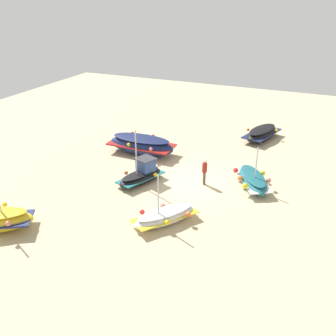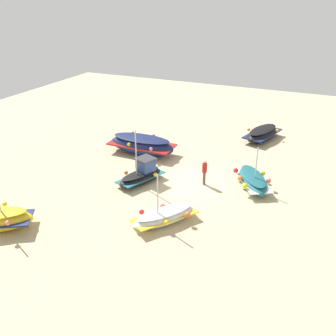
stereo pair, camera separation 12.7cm
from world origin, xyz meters
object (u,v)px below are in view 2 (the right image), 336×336
Objects in this scene: fishing_boat_0 at (142,144)px; fishing_boat_2 at (253,180)px; fishing_boat_3 at (262,134)px; fishing_boat_1 at (142,175)px; person_walking at (204,170)px; fishing_boat_5 at (164,216)px.

fishing_boat_0 is 1.34× the size of fishing_boat_2.
fishing_boat_3 is at bearing 41.21° from fishing_boat_0.
fishing_boat_0 is 1.18× the size of fishing_boat_3.
fishing_boat_1 is 4.16m from person_walking.
fishing_boat_3 is 15.12m from fishing_boat_5.
fishing_boat_1 is 0.99× the size of fishing_boat_5.
fishing_boat_0 is 1.38× the size of fishing_boat_5.
fishing_boat_1 is 0.84× the size of fishing_boat_3.
fishing_boat_1 is at bearing -61.90° from fishing_boat_0.
fishing_boat_5 is (6.16, -3.48, -0.05)m from fishing_boat_2.
fishing_boat_0 is at bearing 47.81° from fishing_boat_2.
fishing_boat_1 reaches higher than fishing_boat_2.
fishing_boat_2 is 0.88× the size of fishing_boat_3.
fishing_boat_2 is at bearing -48.98° from fishing_boat_1.
fishing_boat_2 is (-2.40, 6.86, -0.09)m from fishing_boat_1.
person_walking is at bearing 5.03° from fishing_boat_3.
fishing_boat_0 is 9.31m from fishing_boat_2.
fishing_boat_2 is at bearing 5.57° from fishing_boat_5.
fishing_boat_3 is (-8.77, -1.09, 0.08)m from fishing_boat_2.
fishing_boat_1 is at bearing -11.43° from fishing_boat_3.
fishing_boat_5 is at bearing 50.28° from person_walking.
fishing_boat_5 is 5.21m from person_walking.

